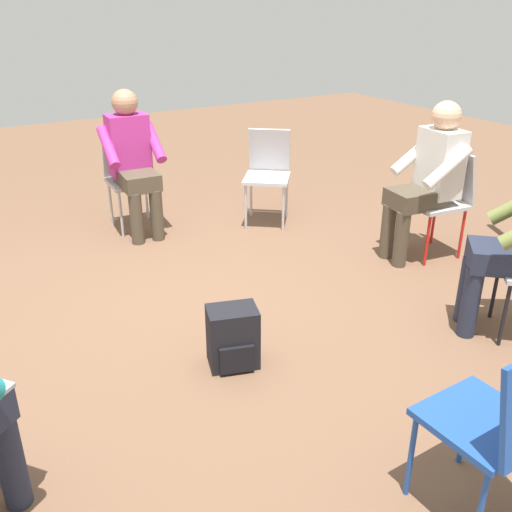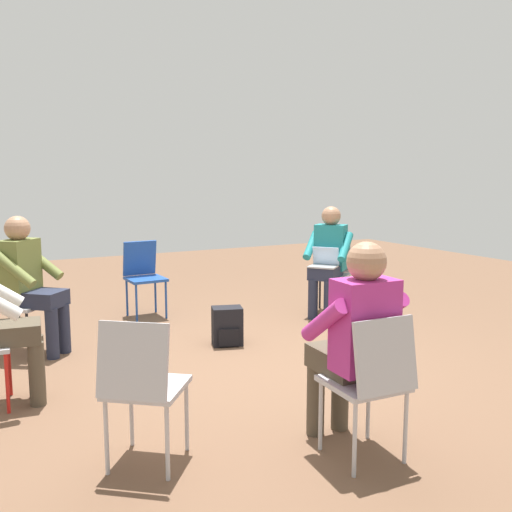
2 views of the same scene
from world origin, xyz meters
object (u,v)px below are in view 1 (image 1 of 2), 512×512
at_px(chair_north, 500,420).
at_px(person_in_magenta, 133,156).
at_px(chair_southwest, 268,170).
at_px(person_in_white, 429,174).
at_px(chair_west, 443,195).
at_px(backpack_near_laptop_user, 233,340).
at_px(chair_south, 129,173).

bearing_deg(chair_north, person_in_magenta, 89.94).
height_order(chair_southwest, person_in_white, person_in_white).
relative_size(chair_north, chair_west, 1.00).
relative_size(person_in_white, backpack_near_laptop_user, 3.44).
bearing_deg(backpack_near_laptop_user, chair_south, -95.95).
distance_m(chair_south, chair_west, 2.70).
height_order(chair_south, person_in_magenta, person_in_magenta).
relative_size(chair_south, chair_southwest, 1.00).
bearing_deg(person_in_white, chair_southwest, 33.36).
xyz_separation_m(chair_west, person_in_magenta, (1.95, -1.70, 0.20)).
distance_m(chair_west, chair_southwest, 1.57).
bearing_deg(person_in_white, chair_north, 147.46).
relative_size(person_in_magenta, backpack_near_laptop_user, 3.44).
xyz_separation_m(chair_north, person_in_white, (-1.67, -2.00, 0.20)).
xyz_separation_m(person_in_magenta, backpack_near_laptop_user, (0.24, 2.23, -0.54)).
bearing_deg(chair_west, person_in_magenta, 56.23).
bearing_deg(backpack_near_laptop_user, chair_southwest, -126.51).
relative_size(chair_southwest, backpack_near_laptop_user, 2.36).
bearing_deg(chair_west, backpack_near_laptop_user, 110.86).
xyz_separation_m(chair_south, chair_southwest, (-1.13, 0.53, 0.00)).
relative_size(chair_southwest, person_in_white, 0.69).
bearing_deg(person_in_magenta, backpack_near_laptop_user, 86.39).
bearing_deg(person_in_magenta, chair_southwest, 165.07).
distance_m(chair_west, person_in_white, 0.26).
bearing_deg(person_in_white, chair_west, -90.00).
bearing_deg(person_in_white, chair_south, 51.24).
height_order(chair_south, person_in_white, person_in_white).
xyz_separation_m(chair_west, chair_southwest, (0.81, -1.34, 0.00)).
xyz_separation_m(chair_south, chair_north, (-0.11, 3.85, 0.00)).
distance_m(person_in_white, backpack_near_laptop_user, 2.17).
relative_size(chair_west, backpack_near_laptop_user, 2.36).
bearing_deg(person_in_white, person_in_magenta, 54.07).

